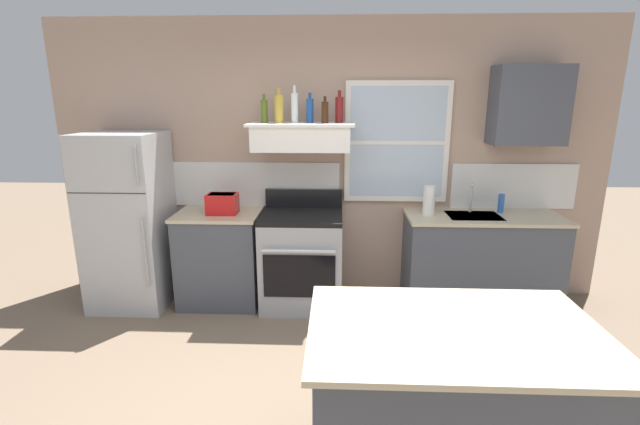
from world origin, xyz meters
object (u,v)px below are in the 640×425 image
at_px(toaster, 222,203).
at_px(bottle_olive_oil_square, 264,111).
at_px(refrigerator, 129,221).
at_px(bottle_red_label_wine, 339,109).
at_px(paper_towel_roll, 429,200).
at_px(bottle_brown_stout, 325,112).
at_px(stove_range, 302,259).
at_px(dish_soap_bottle, 501,203).
at_px(kitchen_island, 448,408).
at_px(bottle_blue_liqueur, 310,110).
at_px(bottle_champagne_gold_foil, 279,109).
at_px(bottle_clear_tall, 295,107).

xyz_separation_m(toaster, bottle_olive_oil_square, (0.41, 0.09, 0.84)).
relative_size(refrigerator, bottle_red_label_wine, 5.75).
xyz_separation_m(toaster, paper_towel_roll, (1.93, 0.05, 0.04)).
xyz_separation_m(bottle_brown_stout, paper_towel_roll, (0.97, -0.01, -0.80)).
xyz_separation_m(bottle_olive_oil_square, bottle_brown_stout, (0.55, -0.03, -0.01)).
xyz_separation_m(stove_range, paper_towel_roll, (1.18, 0.04, 0.58)).
relative_size(dish_soap_bottle, kitchen_island, 0.13).
bearing_deg(bottle_blue_liqueur, toaster, -170.74).
bearing_deg(refrigerator, paper_towel_roll, 1.22).
relative_size(bottle_champagne_gold_foil, dish_soap_bottle, 1.70).
height_order(stove_range, dish_soap_bottle, same).
bearing_deg(dish_soap_bottle, kitchen_island, -113.69).
bearing_deg(kitchen_island, paper_towel_roll, 82.54).
bearing_deg(bottle_olive_oil_square, toaster, -167.41).
distance_m(bottle_champagne_gold_foil, bottle_brown_stout, 0.41).
bearing_deg(bottle_brown_stout, bottle_red_label_wine, 39.29).
distance_m(stove_range, bottle_olive_oil_square, 1.43).
bearing_deg(bottle_clear_tall, refrigerator, -175.94).
bearing_deg(bottle_champagne_gold_foil, bottle_olive_oil_square, 166.74).
distance_m(stove_range, paper_towel_roll, 1.32).
height_order(refrigerator, dish_soap_bottle, refrigerator).
bearing_deg(bottle_clear_tall, bottle_blue_liqueur, 14.68).
height_order(bottle_olive_oil_square, bottle_clear_tall, bottle_clear_tall).
bearing_deg(bottle_red_label_wine, paper_towel_roll, -8.03).
distance_m(bottle_red_label_wine, dish_soap_bottle, 1.76).
relative_size(toaster, kitchen_island, 0.21).
height_order(bottle_clear_tall, bottle_brown_stout, bottle_clear_tall).
xyz_separation_m(bottle_champagne_gold_foil, bottle_brown_stout, (0.41, 0.00, -0.03)).
height_order(bottle_blue_liqueur, bottle_brown_stout, bottle_blue_liqueur).
bearing_deg(toaster, bottle_red_label_wine, 8.57).
distance_m(refrigerator, bottle_clear_tall, 1.91).
bearing_deg(bottle_blue_liqueur, bottle_brown_stout, -28.34).
relative_size(paper_towel_roll, dish_soap_bottle, 1.50).
bearing_deg(bottle_champagne_gold_foil, kitchen_island, -62.64).
distance_m(bottle_champagne_gold_foil, bottle_blue_liqueur, 0.28).
relative_size(bottle_brown_stout, bottle_red_label_wine, 0.82).
bearing_deg(bottle_clear_tall, dish_soap_bottle, 1.40).
distance_m(stove_range, bottle_blue_liqueur, 1.40).
bearing_deg(bottle_olive_oil_square, stove_range, -13.88).
bearing_deg(bottle_brown_stout, paper_towel_roll, -0.80).
relative_size(bottle_clear_tall, bottle_blue_liqueur, 1.23).
relative_size(refrigerator, stove_range, 1.53).
bearing_deg(bottle_olive_oil_square, bottle_red_label_wine, 6.11).
xyz_separation_m(refrigerator, bottle_red_label_wine, (1.99, 0.18, 1.04)).
bearing_deg(bottle_blue_liqueur, dish_soap_bottle, 0.37).
xyz_separation_m(bottle_clear_tall, dish_soap_bottle, (1.94, 0.05, -0.88)).
xyz_separation_m(bottle_olive_oil_square, paper_towel_roll, (1.52, -0.05, -0.81)).
bearing_deg(stove_range, bottle_clear_tall, 124.20).
bearing_deg(toaster, bottle_blue_liqueur, 9.26).
bearing_deg(bottle_olive_oil_square, refrigerator, -175.38).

